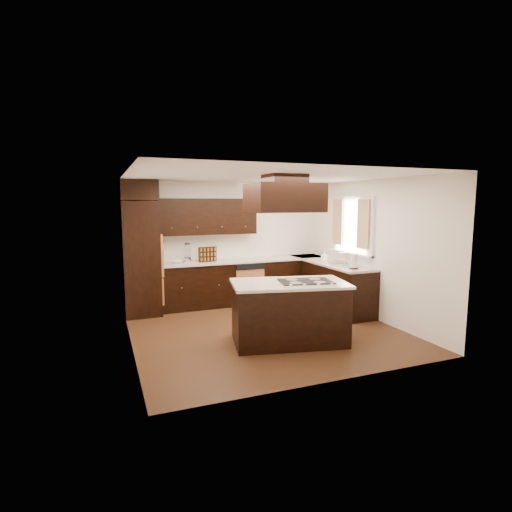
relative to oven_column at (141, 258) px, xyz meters
name	(u,v)px	position (x,y,z in m)	size (l,w,h in m)	color
floor	(264,330)	(1.78, -1.71, -1.07)	(4.20, 4.20, 0.02)	#57321A
ceiling	(264,176)	(1.78, -1.71, 1.45)	(4.20, 4.20, 0.02)	white
wall_back	(226,243)	(1.78, 0.40, 0.19)	(4.20, 0.02, 2.50)	white
wall_front	(335,277)	(1.78, -3.81, 0.19)	(4.20, 0.02, 2.50)	white
wall_left	(128,262)	(-0.33, -1.71, 0.19)	(0.02, 4.20, 2.50)	white
wall_right	(371,249)	(3.88, -1.71, 0.19)	(0.02, 4.20, 2.50)	white
oven_column	(141,258)	(0.00, 0.00, 0.00)	(0.65, 0.75, 2.12)	black
wall_oven_face	(160,254)	(0.35, 0.00, 0.06)	(0.05, 0.62, 0.78)	#C97942
base_cabinets_back	(232,283)	(1.81, 0.09, -0.62)	(2.93, 0.60, 0.88)	black
base_cabinets_right	(329,285)	(3.58, -0.80, -0.62)	(0.60, 2.40, 0.88)	black
countertop_back	(232,261)	(1.81, 0.08, -0.16)	(2.93, 0.63, 0.04)	beige
countertop_right	(329,262)	(3.56, -0.80, -0.16)	(0.63, 2.40, 0.04)	beige
upper_cabinets	(207,217)	(1.34, 0.23, 0.75)	(2.00, 0.34, 0.72)	black
dishwasher_front	(250,287)	(2.10, -0.20, -0.66)	(0.60, 0.05, 0.72)	#C97942
window_frame	(352,226)	(3.85, -1.16, 0.59)	(0.06, 1.32, 1.12)	white
window_pane	(353,226)	(3.87, -1.16, 0.59)	(0.00, 1.20, 1.00)	white
curtain_left	(363,224)	(3.79, -1.57, 0.64)	(0.02, 0.34, 0.90)	beige
curtain_right	(338,222)	(3.79, -0.74, 0.64)	(0.02, 0.34, 0.90)	beige
sink_rim	(339,264)	(3.58, -1.16, -0.14)	(0.52, 0.84, 0.01)	silver
island	(289,314)	(1.90, -2.41, -0.62)	(1.63, 0.89, 0.88)	black
island_top	(289,284)	(1.90, -2.41, -0.16)	(1.69, 0.95, 0.04)	beige
cooktop	(306,281)	(2.14, -2.46, -0.13)	(0.77, 0.51, 0.01)	black
range_hood	(284,198)	(1.88, -2.25, 1.10)	(1.05, 0.72, 0.42)	black
hood_duct	(285,179)	(1.88, -2.25, 1.38)	(0.55, 0.50, 0.13)	black
blender_base	(188,260)	(0.90, 0.10, -0.09)	(0.15, 0.15, 0.10)	silver
blender_pitcher	(187,251)	(0.90, 0.10, 0.09)	(0.13, 0.13, 0.26)	silver
spice_rack	(208,254)	(1.29, 0.06, 0.01)	(0.36, 0.09, 0.30)	black
mixing_bowl	(177,262)	(0.68, 0.08, -0.11)	(0.22, 0.22, 0.05)	white
soap_bottle	(324,256)	(3.50, -0.73, -0.04)	(0.09, 0.09, 0.20)	white
paper_towel	(354,261)	(3.50, -1.74, 0.00)	(0.12, 0.12, 0.27)	white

